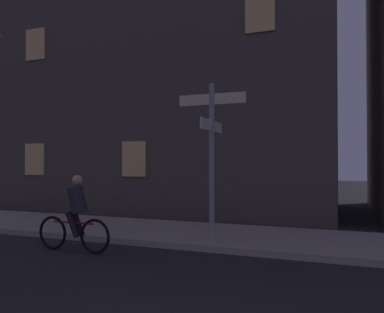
% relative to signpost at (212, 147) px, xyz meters
% --- Properties ---
extents(sidewalk_kerb, '(40.00, 2.92, 0.14)m').
position_rel_signpost_xyz_m(sidewalk_kerb, '(1.49, 0.97, -2.15)').
color(sidewalk_kerb, gray).
rests_on(sidewalk_kerb, ground_plane).
extents(signpost, '(1.54, 1.46, 3.49)m').
position_rel_signpost_xyz_m(signpost, '(0.00, 0.00, 0.00)').
color(signpost, gray).
rests_on(signpost, sidewalk_kerb).
extents(cyclist, '(1.82, 0.33, 1.61)m').
position_rel_signpost_xyz_m(cyclist, '(-2.55, -1.43, -1.47)').
color(cyclist, black).
rests_on(cyclist, ground_plane).
extents(building_left_block, '(12.96, 7.98, 16.24)m').
position_rel_signpost_xyz_m(building_left_block, '(-3.89, 7.34, 5.90)').
color(building_left_block, '#4C443D').
rests_on(building_left_block, ground_plane).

